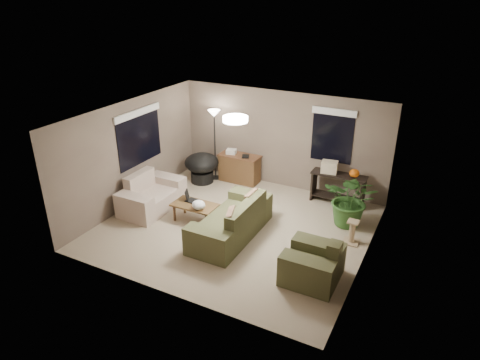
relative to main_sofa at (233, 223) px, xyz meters
The scene contains 20 objects.
room_shell 1.02m from the main_sofa, 107.59° to the left, with size 5.50×5.50×5.50m.
main_sofa is the anchor object (origin of this frame).
throw_pillows 0.44m from the main_sofa, ahead, with size 0.36×1.38×0.47m.
loveseat 2.30m from the main_sofa, behind, with size 0.90×1.60×0.85m.
armchair 2.06m from the main_sofa, 17.86° to the right, with size 0.95×1.00×0.85m.
coffee_table 1.05m from the main_sofa, behind, with size 1.00×0.55×0.42m.
laptop 1.25m from the main_sofa, 167.77° to the left, with size 0.41×0.26×0.24m.
plastic_bag 0.87m from the main_sofa, behind, with size 0.29×0.26×0.20m, color white.
desk 2.78m from the main_sofa, 114.41° to the left, with size 1.10×0.50×0.75m.
desk_papers 2.88m from the main_sofa, 117.37° to the left, with size 0.72×0.31×0.12m.
console_table 2.93m from the main_sofa, 58.51° to the left, with size 1.30×0.40×0.75m.
pumpkin 3.17m from the main_sofa, 53.03° to the left, with size 0.24×0.24×0.19m, color orange.
cardboard_box 2.87m from the main_sofa, 62.87° to the left, with size 0.37×0.28×0.28m, color beige.
papasan_chair 2.88m from the main_sofa, 134.80° to the left, with size 0.91×0.91×0.80m.
floor_lamp 3.30m from the main_sofa, 127.16° to the left, with size 0.32×0.32×1.91m.
ceiling_fixture 2.17m from the main_sofa, 107.59° to the left, with size 0.50×0.50×0.10m, color white.
houseplant 2.61m from the main_sofa, 37.36° to the left, with size 1.11×1.24×0.97m, color #2D5923.
cat_scratching_post 2.45m from the main_sofa, 21.06° to the left, with size 0.32×0.32×0.50m.
window_left 3.27m from the main_sofa, 167.30° to the left, with size 0.05×1.56×1.33m.
window_back 3.40m from the main_sofa, 67.05° to the left, with size 1.06×0.05×1.33m.
Camera 1 is at (3.80, -7.15, 4.80)m, focal length 32.00 mm.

